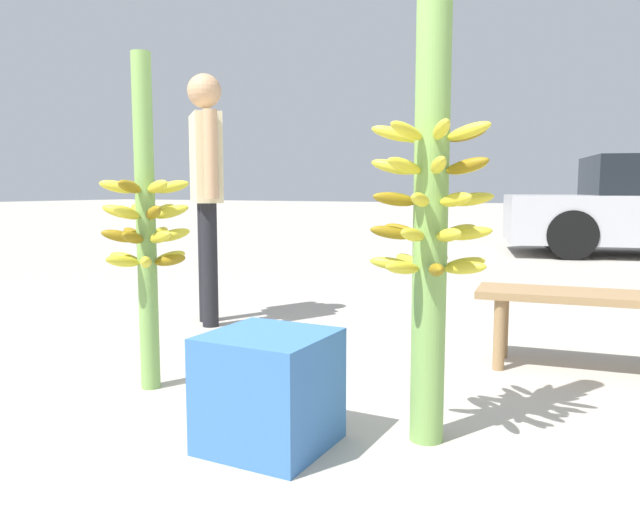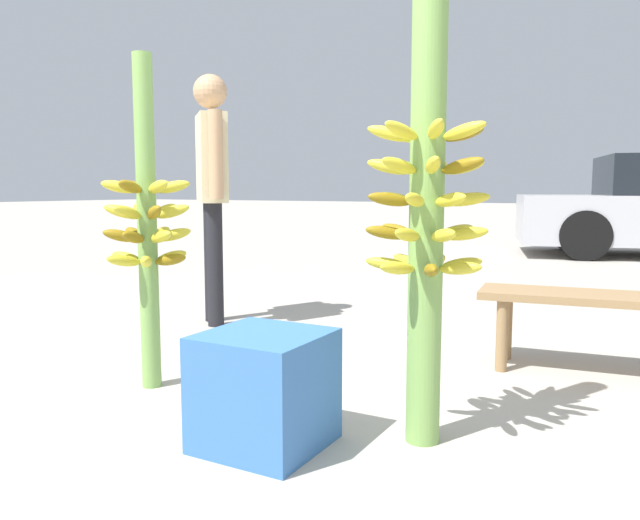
# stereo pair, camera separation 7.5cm
# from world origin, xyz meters

# --- Properties ---
(ground_plane) EXTENTS (80.00, 80.00, 0.00)m
(ground_plane) POSITION_xyz_m (0.00, 0.00, 0.00)
(ground_plane) COLOR #B2AA9E
(banana_stalk_left) EXTENTS (0.41, 0.41, 1.56)m
(banana_stalk_left) POSITION_xyz_m (-0.67, 0.39, 0.78)
(banana_stalk_left) COLOR #7AA851
(banana_stalk_left) RESTS_ON ground_plane
(banana_stalk_center) EXTENTS (0.45, 0.45, 1.71)m
(banana_stalk_center) POSITION_xyz_m (0.69, 0.40, 0.87)
(banana_stalk_center) COLOR #7AA851
(banana_stalk_center) RESTS_ON ground_plane
(vendor_person) EXTENTS (0.48, 0.48, 1.72)m
(vendor_person) POSITION_xyz_m (-1.31, 1.67, 1.04)
(vendor_person) COLOR black
(vendor_person) RESTS_ON ground_plane
(market_bench) EXTENTS (1.45, 0.53, 0.42)m
(market_bench) POSITION_xyz_m (1.30, 1.66, 0.35)
(market_bench) COLOR #99754C
(market_bench) RESTS_ON ground_plane
(produce_crate) EXTENTS (0.43, 0.43, 0.43)m
(produce_crate) POSITION_xyz_m (0.20, 0.08, 0.21)
(produce_crate) COLOR #386BB2
(produce_crate) RESTS_ON ground_plane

